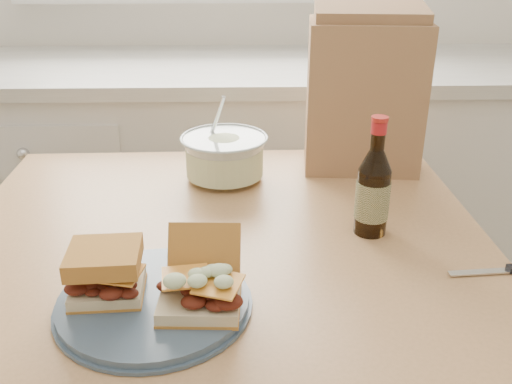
{
  "coord_description": "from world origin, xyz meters",
  "views": [
    {
      "loc": [
        0.12,
        -0.15,
        1.33
      ],
      "look_at": [
        0.15,
        0.79,
        0.9
      ],
      "focal_mm": 40.0,
      "sensor_mm": 36.0,
      "label": 1
    }
  ],
  "objects_px": {
    "dining_table": "(223,306)",
    "beer_bottle": "(373,191)",
    "paper_bag": "(364,96)",
    "plate": "(154,302)",
    "coleslaw_bowl": "(224,158)"
  },
  "relations": [
    {
      "from": "dining_table",
      "to": "paper_bag",
      "type": "distance_m",
      "value": 0.58
    },
    {
      "from": "dining_table",
      "to": "beer_bottle",
      "type": "xyz_separation_m",
      "value": [
        0.27,
        0.06,
        0.2
      ]
    },
    {
      "from": "beer_bottle",
      "to": "paper_bag",
      "type": "height_order",
      "value": "paper_bag"
    },
    {
      "from": "dining_table",
      "to": "coleslaw_bowl",
      "type": "height_order",
      "value": "coleslaw_bowl"
    },
    {
      "from": "paper_bag",
      "to": "beer_bottle",
      "type": "bearing_deg",
      "value": -91.96
    },
    {
      "from": "dining_table",
      "to": "paper_bag",
      "type": "xyz_separation_m",
      "value": [
        0.32,
        0.39,
        0.29
      ]
    },
    {
      "from": "plate",
      "to": "beer_bottle",
      "type": "bearing_deg",
      "value": 31.14
    },
    {
      "from": "beer_bottle",
      "to": "dining_table",
      "type": "bearing_deg",
      "value": -160.79
    },
    {
      "from": "coleslaw_bowl",
      "to": "beer_bottle",
      "type": "distance_m",
      "value": 0.38
    },
    {
      "from": "dining_table",
      "to": "coleslaw_bowl",
      "type": "bearing_deg",
      "value": 89.14
    },
    {
      "from": "beer_bottle",
      "to": "paper_bag",
      "type": "bearing_deg",
      "value": 89.73
    },
    {
      "from": "plate",
      "to": "coleslaw_bowl",
      "type": "height_order",
      "value": "coleslaw_bowl"
    },
    {
      "from": "plate",
      "to": "coleslaw_bowl",
      "type": "distance_m",
      "value": 0.49
    },
    {
      "from": "paper_bag",
      "to": "coleslaw_bowl",
      "type": "bearing_deg",
      "value": -161.32
    },
    {
      "from": "plate",
      "to": "paper_bag",
      "type": "height_order",
      "value": "paper_bag"
    }
  ]
}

